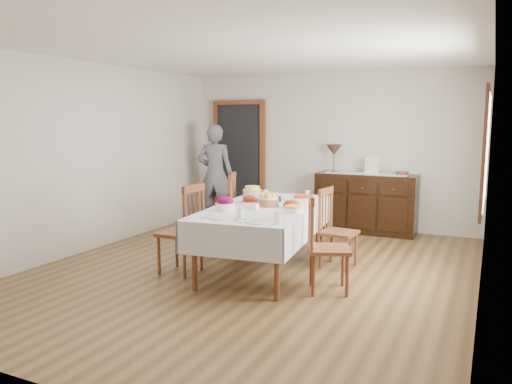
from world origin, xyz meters
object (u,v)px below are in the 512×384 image
at_px(table_lamp, 334,151).
at_px(person, 215,171).
at_px(chair_right_far, 335,228).
at_px(chair_left_far, 221,213).
at_px(dining_table, 264,214).
at_px(chair_right_near, 324,243).
at_px(chair_left_near, 184,229).
at_px(sideboard, 366,203).

bearing_deg(table_lamp, person, -167.71).
distance_m(chair_right_far, person, 3.20).
bearing_deg(chair_right_far, person, 63.84).
xyz_separation_m(chair_left_far, table_lamp, (0.90, 2.21, 0.75)).
distance_m(dining_table, chair_left_far, 0.94).
bearing_deg(chair_right_near, chair_right_far, -13.23).
xyz_separation_m(chair_left_near, chair_right_near, (1.69, 0.09, -0.02)).
height_order(chair_left_far, sideboard, chair_left_far).
bearing_deg(person, chair_left_far, 108.27).
distance_m(sideboard, table_lamp, 1.00).
height_order(chair_left_far, chair_right_near, chair_left_far).
height_order(sideboard, table_lamp, table_lamp).
height_order(chair_left_far, chair_right_far, chair_left_far).
distance_m(chair_left_far, chair_right_near, 1.93).
bearing_deg(chair_left_near, chair_right_far, 124.58).
bearing_deg(chair_right_far, chair_left_near, 129.99).
xyz_separation_m(chair_left_far, sideboard, (1.45, 2.19, -0.08)).
bearing_deg(chair_left_far, sideboard, 126.55).
relative_size(chair_right_near, table_lamp, 2.23).
bearing_deg(chair_left_near, chair_left_far, -177.39).
xyz_separation_m(chair_left_far, person, (-1.12, 1.77, 0.37)).
bearing_deg(sideboard, chair_right_near, -85.02).
xyz_separation_m(sideboard, person, (-2.57, -0.42, 0.45)).
bearing_deg(chair_right_far, sideboard, 9.15).
distance_m(chair_left_near, chair_left_far, 0.96).
relative_size(chair_left_near, sideboard, 0.67).
height_order(person, table_lamp, person).
distance_m(chair_left_far, chair_right_far, 1.57).
distance_m(chair_right_near, chair_right_far, 0.95).
relative_size(chair_right_far, table_lamp, 2.12).
relative_size(chair_left_near, person, 0.57).
bearing_deg(chair_right_near, table_lamp, -7.64).
distance_m(chair_right_far, sideboard, 2.12).
relative_size(chair_left_near, table_lamp, 2.32).
xyz_separation_m(chair_right_far, sideboard, (-0.11, 2.12, -0.01)).
bearing_deg(chair_left_near, chair_right_near, 93.95).
height_order(chair_left_near, sideboard, chair_left_near).
bearing_deg(sideboard, table_lamp, 178.24).
relative_size(dining_table, person, 1.28).
bearing_deg(chair_left_near, sideboard, 156.41).
bearing_deg(person, dining_table, 117.50).
relative_size(dining_table, chair_right_far, 2.45).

